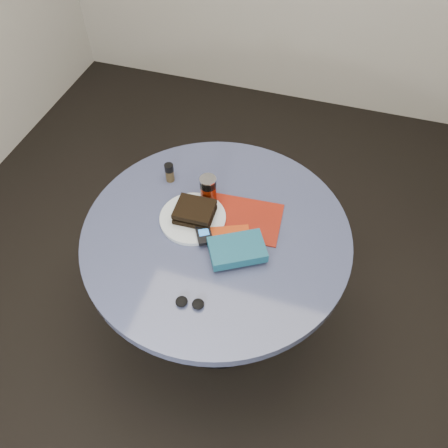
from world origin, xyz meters
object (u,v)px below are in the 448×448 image
(table, at_px, (217,256))
(red_book, at_px, (229,238))
(mp3_player, at_px, (204,234))
(novel, at_px, (237,250))
(pepper_grinder, at_px, (170,172))
(soda_can, at_px, (208,190))
(magazine, at_px, (244,219))
(sandwich, at_px, (195,212))
(plate, at_px, (193,218))
(headphones, at_px, (190,303))

(table, height_order, red_book, red_book)
(table, height_order, mp3_player, mp3_player)
(mp3_player, bearing_deg, novel, -16.22)
(pepper_grinder, height_order, mp3_player, pepper_grinder)
(pepper_grinder, bearing_deg, soda_can, -17.90)
(magazine, bearing_deg, red_book, -106.84)
(novel, bearing_deg, red_book, 99.37)
(table, xyz_separation_m, red_book, (0.06, -0.03, 0.17))
(mp3_player, bearing_deg, pepper_grinder, 133.33)
(sandwich, distance_m, red_book, 0.16)
(novel, height_order, mp3_player, novel)
(soda_can, xyz_separation_m, red_book, (0.13, -0.16, -0.05))
(magazine, relative_size, red_book, 1.82)
(plate, height_order, sandwich, sandwich)
(table, relative_size, mp3_player, 9.22)
(pepper_grinder, height_order, red_book, pepper_grinder)
(magazine, height_order, headphones, headphones)
(pepper_grinder, bearing_deg, plate, -47.15)
(sandwich, height_order, mp3_player, sandwich)
(soda_can, distance_m, mp3_player, 0.19)
(plate, height_order, novel, novel)
(red_book, relative_size, mp3_player, 1.41)
(plate, relative_size, pepper_grinder, 3.00)
(soda_can, distance_m, headphones, 0.46)
(sandwich, bearing_deg, magazine, 16.37)
(plate, distance_m, red_book, 0.17)
(pepper_grinder, relative_size, red_book, 0.54)
(plate, bearing_deg, mp3_player, -45.52)
(red_book, bearing_deg, mp3_player, 169.28)
(mp3_player, bearing_deg, magazine, 48.13)
(novel, bearing_deg, magazine, 67.91)
(plate, xyz_separation_m, soda_can, (0.03, 0.11, 0.05))
(plate, bearing_deg, sandwich, 42.10)
(soda_can, height_order, mp3_player, soda_can)
(red_book, bearing_deg, sandwich, 136.55)
(table, distance_m, headphones, 0.36)
(headphones, bearing_deg, soda_can, 100.83)
(novel, xyz_separation_m, headphones, (-0.09, -0.23, -0.03))
(sandwich, relative_size, soda_can, 1.22)
(soda_can, relative_size, pepper_grinder, 1.43)
(red_book, height_order, novel, novel)
(mp3_player, bearing_deg, red_book, 11.87)
(mp3_player, distance_m, headphones, 0.28)
(magazine, bearing_deg, table, -138.78)
(sandwich, relative_size, pepper_grinder, 1.74)
(plate, bearing_deg, headphones, -71.80)
(soda_can, height_order, magazine, soda_can)
(table, relative_size, magazine, 3.59)
(magazine, distance_m, novel, 0.17)
(table, distance_m, red_book, 0.19)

